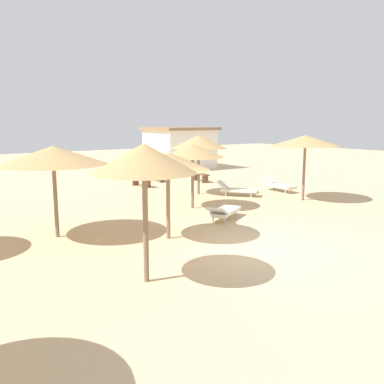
% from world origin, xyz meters
% --- Properties ---
extents(ground_plane, '(80.00, 80.00, 0.00)m').
position_xyz_m(ground_plane, '(0.00, 0.00, 0.00)').
color(ground_plane, '#D1B284').
extents(parasol_0, '(2.67, 2.67, 2.83)m').
position_xyz_m(parasol_0, '(3.98, 7.98, 2.51)').
color(parasol_0, '#75604C').
rests_on(parasol_0, ground).
extents(parasol_2, '(2.94, 2.94, 2.88)m').
position_xyz_m(parasol_2, '(6.83, 4.01, 2.63)').
color(parasol_2, '#75604C').
rests_on(parasol_2, ground).
extents(parasol_3, '(2.50, 2.50, 2.59)m').
position_xyz_m(parasol_3, '(1.85, 5.52, 2.31)').
color(parasol_3, '#75604C').
rests_on(parasol_3, ground).
extents(parasol_5, '(2.50, 2.50, 2.59)m').
position_xyz_m(parasol_5, '(-1.29, 2.42, 2.31)').
color(parasol_5, '#75604C').
rests_on(parasol_5, ground).
extents(parasol_7, '(2.23, 2.23, 3.02)m').
position_xyz_m(parasol_7, '(-3.48, -0.12, 2.69)').
color(parasol_7, '#75604C').
rests_on(parasol_7, ground).
extents(parasol_9, '(3.18, 3.18, 2.75)m').
position_xyz_m(parasol_9, '(-3.94, 4.54, 2.47)').
color(parasol_9, '#75604C').
rests_on(parasol_9, ground).
extents(lounger_0, '(1.69, 1.87, 0.72)m').
position_xyz_m(lounger_0, '(5.13, 6.54, 0.32)').
color(lounger_0, silver).
rests_on(lounger_0, ground).
extents(lounger_2, '(0.70, 1.90, 0.75)m').
position_xyz_m(lounger_2, '(7.77, 6.35, 0.32)').
color(lounger_2, silver).
rests_on(lounger_2, ground).
extents(lounger_3, '(1.99, 1.49, 0.61)m').
position_xyz_m(lounger_3, '(1.58, 3.26, 0.31)').
color(lounger_3, silver).
rests_on(lounger_3, ground).
extents(bench_0, '(0.68, 1.55, 0.49)m').
position_xyz_m(bench_0, '(6.59, 11.25, 0.35)').
color(bench_0, brown).
rests_on(bench_0, ground).
extents(bench_1, '(0.58, 1.54, 0.49)m').
position_xyz_m(bench_1, '(2.87, 11.66, 0.35)').
color(bench_1, brown).
rests_on(bench_1, ground).
extents(bench_2, '(0.64, 1.55, 0.49)m').
position_xyz_m(bench_2, '(4.49, 12.85, 0.35)').
color(bench_2, brown).
rests_on(bench_2, ground).
extents(beach_cabana, '(4.57, 4.26, 3.06)m').
position_xyz_m(beach_cabana, '(9.48, 17.71, 1.55)').
color(beach_cabana, white).
rests_on(beach_cabana, ground).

